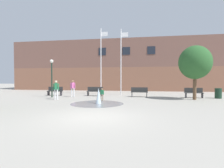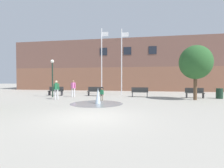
{
  "view_description": "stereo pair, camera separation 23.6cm",
  "coord_description": "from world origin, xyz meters",
  "px_view_note": "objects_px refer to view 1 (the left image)",
  "views": [
    {
      "loc": [
        2.16,
        -7.57,
        1.71
      ],
      "look_at": [
        -0.26,
        6.79,
        1.3
      ],
      "focal_mm": 28.0,
      "sensor_mm": 36.0,
      "label": 1
    },
    {
      "loc": [
        2.39,
        -7.52,
        1.71
      ],
      "look_at": [
        -0.26,
        6.79,
        1.3
      ],
      "focal_mm": 28.0,
      "sensor_mm": 36.0,
      "label": 2
    }
  ],
  "objects_px": {
    "child_in_fountain": "(102,94)",
    "street_tree_near_building": "(195,63)",
    "park_bench_near_trashcan": "(194,93)",
    "lamp_post_left_lane": "(52,72)",
    "park_bench_center": "(139,92)",
    "adult_watching": "(73,87)",
    "park_bench_under_left_flagpole": "(95,91)",
    "flagpole_right": "(121,60)",
    "park_bench_left_of_flagpoles": "(55,91)",
    "flagpole_left": "(101,59)",
    "teen_by_trashcan": "(56,88)",
    "trash_can": "(218,93)"
  },
  "relations": [
    {
      "from": "park_bench_left_of_flagpoles",
      "to": "street_tree_near_building",
      "type": "relative_size",
      "value": 0.36
    },
    {
      "from": "park_bench_center",
      "to": "flagpole_right",
      "type": "xyz_separation_m",
      "value": [
        -1.95,
        1.74,
        3.3
      ]
    },
    {
      "from": "adult_watching",
      "to": "street_tree_near_building",
      "type": "height_order",
      "value": "street_tree_near_building"
    },
    {
      "from": "adult_watching",
      "to": "teen_by_trashcan",
      "type": "distance_m",
      "value": 2.3
    },
    {
      "from": "child_in_fountain",
      "to": "street_tree_near_building",
      "type": "bearing_deg",
      "value": 24.86
    },
    {
      "from": "park_bench_left_of_flagpoles",
      "to": "lamp_post_left_lane",
      "type": "bearing_deg",
      "value": -70.92
    },
    {
      "from": "child_in_fountain",
      "to": "lamp_post_left_lane",
      "type": "bearing_deg",
      "value": 170.16
    },
    {
      "from": "flagpole_left",
      "to": "lamp_post_left_lane",
      "type": "xyz_separation_m",
      "value": [
        -3.91,
        -3.57,
        -1.52
      ]
    },
    {
      "from": "park_bench_center",
      "to": "child_in_fountain",
      "type": "relative_size",
      "value": 1.62
    },
    {
      "from": "flagpole_right",
      "to": "trash_can",
      "type": "xyz_separation_m",
      "value": [
        8.87,
        -1.96,
        -3.33
      ]
    },
    {
      "from": "park_bench_left_of_flagpoles",
      "to": "teen_by_trashcan",
      "type": "xyz_separation_m",
      "value": [
        1.82,
        -3.29,
        0.45
      ]
    },
    {
      "from": "teen_by_trashcan",
      "to": "adult_watching",
      "type": "bearing_deg",
      "value": -31.84
    },
    {
      "from": "park_bench_left_of_flagpoles",
      "to": "teen_by_trashcan",
      "type": "relative_size",
      "value": 1.01
    },
    {
      "from": "park_bench_near_trashcan",
      "to": "flagpole_left",
      "type": "relative_size",
      "value": 0.22
    },
    {
      "from": "child_in_fountain",
      "to": "park_bench_center",
      "type": "bearing_deg",
      "value": 61.86
    },
    {
      "from": "teen_by_trashcan",
      "to": "flagpole_right",
      "type": "bearing_deg",
      "value": -61.61
    },
    {
      "from": "child_in_fountain",
      "to": "street_tree_near_building",
      "type": "height_order",
      "value": "street_tree_near_building"
    },
    {
      "from": "adult_watching",
      "to": "child_in_fountain",
      "type": "relative_size",
      "value": 1.61
    },
    {
      "from": "park_bench_under_left_flagpole",
      "to": "flagpole_right",
      "type": "xyz_separation_m",
      "value": [
        2.51,
        1.57,
        3.3
      ]
    },
    {
      "from": "park_bench_near_trashcan",
      "to": "teen_by_trashcan",
      "type": "height_order",
      "value": "teen_by_trashcan"
    },
    {
      "from": "park_bench_center",
      "to": "child_in_fountain",
      "type": "distance_m",
      "value": 4.65
    },
    {
      "from": "teen_by_trashcan",
      "to": "flagpole_left",
      "type": "height_order",
      "value": "flagpole_left"
    },
    {
      "from": "adult_watching",
      "to": "flagpole_right",
      "type": "relative_size",
      "value": 0.22
    },
    {
      "from": "park_bench_under_left_flagpole",
      "to": "park_bench_near_trashcan",
      "type": "bearing_deg",
      "value": -1.46
    },
    {
      "from": "flagpole_left",
      "to": "child_in_fountain",
      "type": "bearing_deg",
      "value": -76.32
    },
    {
      "from": "park_bench_under_left_flagpole",
      "to": "flagpole_right",
      "type": "bearing_deg",
      "value": 31.99
    },
    {
      "from": "adult_watching",
      "to": "child_in_fountain",
      "type": "bearing_deg",
      "value": -105.38
    },
    {
      "from": "park_bench_center",
      "to": "flagpole_right",
      "type": "bearing_deg",
      "value": 138.35
    },
    {
      "from": "teen_by_trashcan",
      "to": "street_tree_near_building",
      "type": "xyz_separation_m",
      "value": [
        11.38,
        1.72,
        2.13
      ]
    },
    {
      "from": "park_bench_center",
      "to": "adult_watching",
      "type": "distance_m",
      "value": 6.41
    },
    {
      "from": "park_bench_left_of_flagpoles",
      "to": "park_bench_near_trashcan",
      "type": "distance_m",
      "value": 13.59
    },
    {
      "from": "park_bench_left_of_flagpoles",
      "to": "trash_can",
      "type": "bearing_deg",
      "value": -0.46
    },
    {
      "from": "park_bench_center",
      "to": "lamp_post_left_lane",
      "type": "bearing_deg",
      "value": -167.24
    },
    {
      "from": "child_in_fountain",
      "to": "flagpole_right",
      "type": "bearing_deg",
      "value": 90.26
    },
    {
      "from": "park_bench_center",
      "to": "park_bench_left_of_flagpoles",
      "type": "bearing_deg",
      "value": -179.35
    },
    {
      "from": "park_bench_left_of_flagpoles",
      "to": "flagpole_right",
      "type": "distance_m",
      "value": 7.71
    },
    {
      "from": "park_bench_left_of_flagpoles",
      "to": "teen_by_trashcan",
      "type": "height_order",
      "value": "teen_by_trashcan"
    },
    {
      "from": "park_bench_near_trashcan",
      "to": "child_in_fountain",
      "type": "bearing_deg",
      "value": -155.09
    },
    {
      "from": "adult_watching",
      "to": "lamp_post_left_lane",
      "type": "relative_size",
      "value": 0.45
    },
    {
      "from": "adult_watching",
      "to": "lamp_post_left_lane",
      "type": "distance_m",
      "value": 2.37
    },
    {
      "from": "lamp_post_left_lane",
      "to": "adult_watching",
      "type": "bearing_deg",
      "value": 20.93
    },
    {
      "from": "flagpole_right",
      "to": "street_tree_near_building",
      "type": "distance_m",
      "value": 7.36
    },
    {
      "from": "trash_can",
      "to": "street_tree_near_building",
      "type": "bearing_deg",
      "value": -148.77
    },
    {
      "from": "park_bench_near_trashcan",
      "to": "lamp_post_left_lane",
      "type": "relative_size",
      "value": 0.45
    },
    {
      "from": "trash_can",
      "to": "street_tree_near_building",
      "type": "relative_size",
      "value": 0.2
    },
    {
      "from": "flagpole_left",
      "to": "street_tree_near_building",
      "type": "distance_m",
      "value": 9.37
    },
    {
      "from": "park_bench_under_left_flagpole",
      "to": "street_tree_near_building",
      "type": "distance_m",
      "value": 9.55
    },
    {
      "from": "park_bench_left_of_flagpoles",
      "to": "park_bench_under_left_flagpole",
      "type": "height_order",
      "value": "same"
    },
    {
      "from": "adult_watching",
      "to": "child_in_fountain",
      "type": "height_order",
      "value": "adult_watching"
    },
    {
      "from": "child_in_fountain",
      "to": "flagpole_right",
      "type": "xyz_separation_m",
      "value": [
        0.89,
        5.41,
        3.2
      ]
    }
  ]
}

